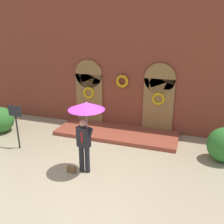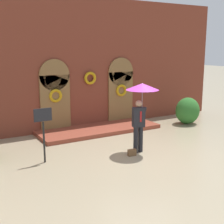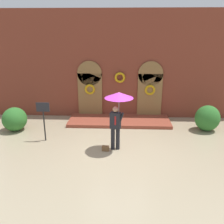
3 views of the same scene
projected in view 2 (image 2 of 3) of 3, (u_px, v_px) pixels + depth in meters
name	position (u px, v px, depth m)	size (l,w,h in m)	color
ground_plane	(141.00, 152.00, 10.73)	(80.00, 80.00, 0.00)	tan
building_facade	(87.00, 67.00, 13.69)	(14.00, 2.30, 5.60)	brown
person_with_umbrella	(141.00, 97.00, 10.34)	(1.10, 1.10, 2.36)	black
handbag	(132.00, 153.00, 10.31)	(0.28, 0.12, 0.22)	brown
sign_post	(43.00, 126.00, 9.51)	(0.56, 0.06, 1.72)	black
shrub_right	(188.00, 111.00, 14.47)	(1.16, 1.02, 1.24)	#2D6B28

